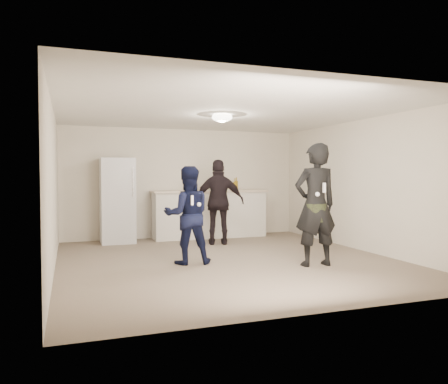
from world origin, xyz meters
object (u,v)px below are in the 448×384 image
object	(u,v)px
shaker	(189,187)
woman	(315,205)
fridge	(117,201)
spectator	(219,202)
counter	(210,215)
man	(188,215)

from	to	relation	value
shaker	woman	xyz separation A→B (m)	(1.15, -3.46, -0.20)
fridge	spectator	size ratio (longest dim) A/B	1.02
fridge	spectator	world-z (taller)	fridge
counter	woman	xyz separation A→B (m)	(0.63, -3.56, 0.45)
fridge	shaker	bearing A→B (deg)	-1.05
man	woman	world-z (taller)	woman
fridge	woman	bearing A→B (deg)	-52.10
counter	woman	size ratio (longest dim) A/B	1.34
counter	shaker	bearing A→B (deg)	-169.32
fridge	man	bearing A→B (deg)	-72.36
fridge	man	world-z (taller)	fridge
spectator	woman	bearing A→B (deg)	122.37
counter	fridge	distance (m)	2.12
fridge	woman	xyz separation A→B (m)	(2.71, -3.49, 0.07)
fridge	man	xyz separation A→B (m)	(0.84, -2.65, -0.11)
fridge	shaker	world-z (taller)	fridge
counter	woman	world-z (taller)	woman
fridge	shaker	distance (m)	1.59
fridge	counter	bearing A→B (deg)	1.92
counter	shaker	distance (m)	0.84
spectator	counter	bearing A→B (deg)	-80.91
fridge	woman	size ratio (longest dim) A/B	0.93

